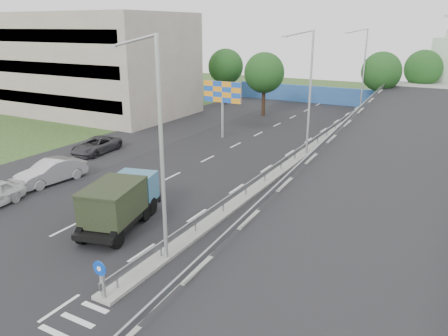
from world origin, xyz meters
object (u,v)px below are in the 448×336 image
Objects in this scene: lamp_post_far at (362,67)px; parked_car_c at (96,145)px; parked_car_b at (51,172)px; lamp_post_mid at (308,87)px; dump_truck at (120,201)px; billboard at (222,95)px; lamp_post_near at (158,141)px; sign_bollard at (102,279)px.

parked_car_c is (-15.99, -28.09, -5.12)m from lamp_post_far.
lamp_post_far is at bearing 76.59° from parked_car_b.
lamp_post_mid is at bearing 22.15° from parked_car_c.
lamp_post_mid is 19.10m from dump_truck.
billboard is 20.88m from dump_truck.
lamp_post_near is 1.00× the size of lamp_post_mid.
lamp_post_far is 20.24m from billboard.
lamp_post_far reaches higher than parked_car_b.
billboard is at bearing 109.21° from sign_bollard.
billboard is 1.12× the size of parked_car_c.
lamp_post_near is 2.03× the size of parked_car_b.
lamp_post_mid is 20.00m from lamp_post_far.
lamp_post_near reaches higher than parked_car_b.
parked_car_b is (-13.16, 8.67, -0.21)m from sign_bollard.
dump_truck is (-4.20, -18.12, -4.33)m from lamp_post_mid.
parked_car_b is (-13.27, -35.16, -4.99)m from lamp_post_far.
lamp_post_far is 2.04× the size of parked_car_c.
billboard is 1.11× the size of parked_car_b.
sign_bollard is at bearing -26.10° from parked_car_b.
parked_car_b is at bearing -103.64° from billboard.
billboard is (-9.11, -18.00, -1.62)m from lamp_post_far.
parked_car_c is (-11.79, 10.03, -0.79)m from dump_truck.
lamp_post_mid is at bearing -90.00° from lamp_post_far.
billboard is (-9.11, 22.00, -1.62)m from lamp_post_near.
parked_car_b is (-9.07, 2.96, -0.66)m from dump_truck.
lamp_post_far is at bearing 63.16° from billboard.
parked_car_c is at bearing 118.32° from parked_car_b.
lamp_post_far is at bearing 90.00° from lamp_post_near.
lamp_post_mid is 18.64m from parked_car_c.
parked_car_c is (-15.99, 11.91, -5.12)m from lamp_post_near.
dump_truck is at bearing -45.06° from parked_car_c.
dump_truck is 15.50m from parked_car_c.
lamp_post_far reaches higher than sign_bollard.
lamp_post_near is at bearing -90.00° from lamp_post_mid.
lamp_post_mid reaches higher than parked_car_b.
sign_bollard is at bearing -90.14° from lamp_post_far.
dump_truck is at bearing -10.81° from parked_car_b.
dump_truck is (4.91, -20.12, -2.71)m from billboard.
lamp_post_near is 23.87m from billboard.
sign_bollard is at bearing -49.40° from parked_car_c.
parked_car_c is at bearing 125.24° from dump_truck.
sign_bollard is at bearing -90.26° from lamp_post_mid.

